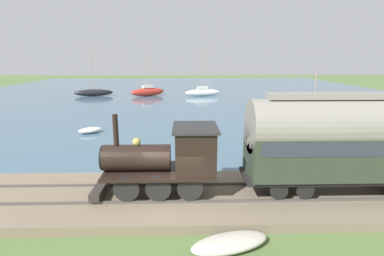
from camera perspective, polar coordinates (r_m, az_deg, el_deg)
name	(u,v)px	position (r m, az deg, el deg)	size (l,w,h in m)	color
ground_plane	(173,208)	(13.49, -3.60, -14.90)	(200.00, 200.00, 0.00)	#516B38
harbor_water	(181,93)	(55.77, -2.05, 6.74)	(80.00, 80.00, 0.01)	#426075
rail_embankment	(174,198)	(13.90, -3.53, -13.09)	(5.33, 56.00, 0.51)	#756651
steam_locomotive	(170,156)	(13.14, -4.15, -5.29)	(2.39, 5.40, 3.53)	black
passenger_coach	(347,139)	(14.74, 27.37, -1.81)	(2.38, 8.96, 4.40)	black
sailboat_white	(203,92)	(50.89, 2.04, 6.87)	(2.33, 6.12, 7.74)	white
sailboat_red	(148,92)	(51.35, -8.43, 6.88)	(3.99, 5.84, 6.65)	#B72D23
sailboat_black	(94,92)	(53.41, -18.23, 6.45)	(2.64, 6.43, 8.55)	black
sailboat_gray	(312,120)	(30.91, 21.92, 1.35)	(2.22, 4.39, 4.97)	gray
rowboat_off_pier	(90,130)	(27.22, -18.83, -0.40)	(1.88, 2.21, 0.50)	silver
rowboat_near_shore	(138,163)	(18.24, -10.29, -6.51)	(2.59, 2.62, 0.49)	#B7B2A3
beached_dinghy	(230,243)	(10.97, 7.22, -20.89)	(1.88, 3.00, 0.44)	#B7B2A3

